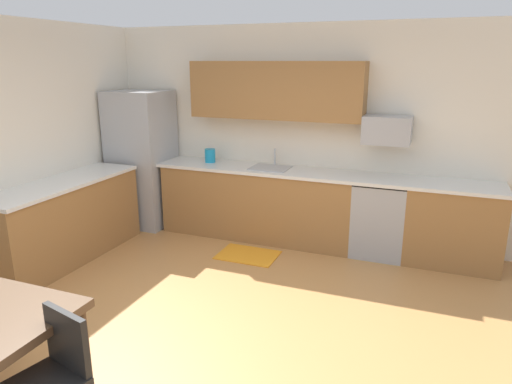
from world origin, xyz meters
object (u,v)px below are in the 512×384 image
Objects in this scene: oven_range at (380,217)px; refrigerator at (142,159)px; chair_near_table at (53,372)px; kettle at (210,156)px; microwave at (387,130)px.

refrigerator is at bearing -178.59° from oven_range.
refrigerator reaches higher than oven_range.
kettle is (-0.85, 3.75, 0.52)m from chair_near_table.
oven_range is 1.03m from microwave.
oven_range is (3.25, 0.08, -0.48)m from refrigerator.
microwave is (3.25, 0.18, 0.55)m from refrigerator.
microwave is at bearing 1.27° from kettle.
chair_near_table is at bearing -110.87° from oven_range.
microwave is (0.00, 0.10, 1.03)m from oven_range.
oven_range is 3.95m from chair_near_table.
chair_near_table is 4.25× the size of kettle.
microwave reaches higher than oven_range.
microwave is 2.31m from kettle.
microwave reaches higher than kettle.
kettle is at bearing -178.73° from microwave.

